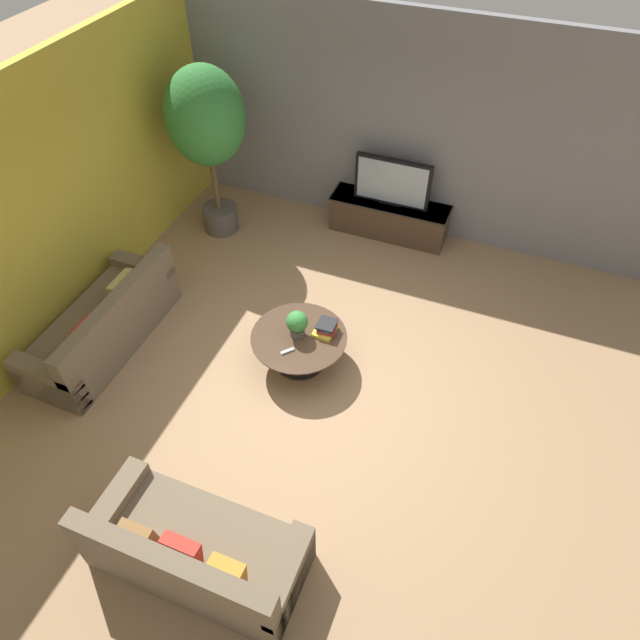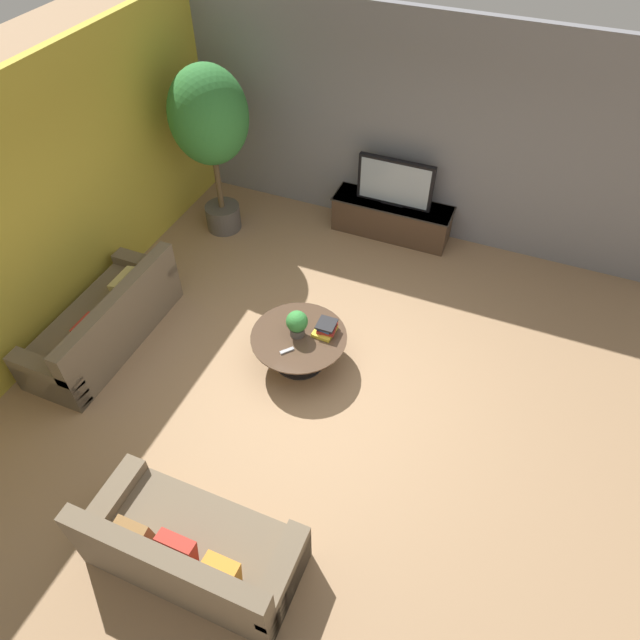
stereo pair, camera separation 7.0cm
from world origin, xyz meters
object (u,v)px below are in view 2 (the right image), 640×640
at_px(coffee_table, 299,343).
at_px(couch_by_wall, 106,323).
at_px(potted_palm_tall, 210,123).
at_px(couch_near_entry, 191,550).
at_px(television, 395,183).
at_px(media_console, 391,218).
at_px(potted_plant_tabletop, 297,323).

bearing_deg(coffee_table, couch_by_wall, -165.62).
distance_m(couch_by_wall, potted_palm_tall, 2.88).
relative_size(couch_by_wall, couch_near_entry, 1.11).
xyz_separation_m(television, couch_near_entry, (-0.13, -5.26, -0.58)).
xyz_separation_m(media_console, potted_palm_tall, (-2.33, -0.80, 1.37)).
bearing_deg(potted_plant_tabletop, media_console, 84.57).
bearing_deg(couch_by_wall, coffee_table, 104.38).
relative_size(potted_palm_tall, potted_plant_tabletop, 7.32).
relative_size(television, couch_by_wall, 0.52).
xyz_separation_m(media_console, television, (0.00, -0.00, 0.59)).
height_order(television, coffee_table, television).
height_order(potted_palm_tall, potted_plant_tabletop, potted_palm_tall).
xyz_separation_m(coffee_table, potted_plant_tabletop, (-0.03, 0.02, 0.30)).
bearing_deg(couch_near_entry, couch_by_wall, -39.38).
bearing_deg(coffee_table, potted_plant_tabletop, 139.58).
distance_m(television, couch_by_wall, 4.19).
xyz_separation_m(potted_palm_tall, potted_plant_tabletop, (2.07, -1.94, -1.05)).
distance_m(coffee_table, potted_plant_tabletop, 0.30).
xyz_separation_m(media_console, coffee_table, (-0.23, -2.75, 0.02)).
distance_m(media_console, couch_near_entry, 5.27).
distance_m(coffee_table, couch_near_entry, 2.51).
height_order(media_console, potted_palm_tall, potted_palm_tall).
bearing_deg(coffee_table, television, 85.15).
distance_m(couch_by_wall, potted_plant_tabletop, 2.32).
bearing_deg(couch_by_wall, media_console, 143.33).
height_order(couch_by_wall, potted_plant_tabletop, couch_by_wall).
bearing_deg(media_console, potted_palm_tall, -161.14).
bearing_deg(media_console, television, -90.00).
xyz_separation_m(television, potted_palm_tall, (-2.33, -0.80, 0.79)).
height_order(couch_by_wall, potted_palm_tall, potted_palm_tall).
distance_m(television, couch_near_entry, 5.30).
height_order(coffee_table, couch_near_entry, couch_near_entry).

